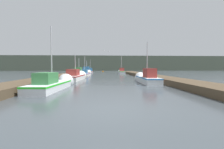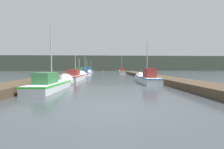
% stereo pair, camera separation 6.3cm
% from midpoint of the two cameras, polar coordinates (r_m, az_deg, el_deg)
% --- Properties ---
extents(ground_plane, '(200.00, 200.00, 0.00)m').
position_cam_midpoint_polar(ground_plane, '(5.63, 0.13, -13.57)').
color(ground_plane, '#3D4449').
extents(dock_left, '(2.48, 40.00, 0.49)m').
position_cam_midpoint_polar(dock_left, '(22.29, -18.80, -0.76)').
color(dock_left, '#4C3D2B').
rests_on(dock_left, ground_plane).
extents(dock_right, '(2.48, 40.00, 0.49)m').
position_cam_midpoint_polar(dock_right, '(22.45, 14.34, -0.67)').
color(dock_right, '#4C3D2B').
rests_on(dock_right, ground_plane).
extents(distant_shore_ridge, '(120.00, 16.00, 6.58)m').
position_cam_midpoint_polar(distant_shore_ridge, '(72.90, -2.73, 4.18)').
color(distant_shore_ridge, '#4C5647').
rests_on(distant_shore_ridge, ground_plane).
extents(fishing_boat_0, '(1.91, 5.74, 4.92)m').
position_cam_midpoint_polar(fishing_boat_0, '(11.84, -21.07, -3.22)').
color(fishing_boat_0, silver).
rests_on(fishing_boat_0, ground_plane).
extents(fishing_boat_1, '(1.53, 5.83, 4.46)m').
position_cam_midpoint_polar(fishing_boat_1, '(15.79, 13.00, -1.35)').
color(fishing_boat_1, silver).
rests_on(fishing_boat_1, ground_plane).
extents(fishing_boat_2, '(1.96, 6.53, 3.66)m').
position_cam_midpoint_polar(fishing_boat_2, '(19.55, -13.32, -0.66)').
color(fishing_boat_2, silver).
rests_on(fishing_boat_2, ground_plane).
extents(fishing_boat_3, '(1.39, 5.82, 3.33)m').
position_cam_midpoint_polar(fishing_boat_3, '(24.74, -12.20, 0.17)').
color(fishing_boat_3, silver).
rests_on(fishing_boat_3, ground_plane).
extents(fishing_boat_4, '(1.99, 4.74, 4.11)m').
position_cam_midpoint_polar(fishing_boat_4, '(28.61, -9.99, 0.30)').
color(fishing_boat_4, silver).
rests_on(fishing_boat_4, ground_plane).
extents(fishing_boat_5, '(1.74, 4.75, 3.41)m').
position_cam_midpoint_polar(fishing_boat_5, '(32.61, -9.44, 0.91)').
color(fishing_boat_5, silver).
rests_on(fishing_boat_5, ground_plane).
extents(fishing_boat_6, '(1.36, 5.74, 4.80)m').
position_cam_midpoint_polar(fishing_boat_6, '(37.57, 3.74, 1.11)').
color(fishing_boat_6, silver).
rests_on(fishing_boat_6, ground_plane).
extents(fishing_boat_7, '(1.90, 6.24, 4.10)m').
position_cam_midpoint_polar(fishing_boat_7, '(42.33, -8.06, 1.19)').
color(fishing_boat_7, silver).
rests_on(fishing_boat_7, ground_plane).
extents(mooring_piling_0, '(0.25, 0.25, 1.18)m').
position_cam_midpoint_polar(mooring_piling_0, '(33.35, -11.29, 1.09)').
color(mooring_piling_0, '#473523').
rests_on(mooring_piling_0, ground_plane).
extents(mooring_piling_1, '(0.28, 0.28, 1.08)m').
position_cam_midpoint_polar(mooring_piling_1, '(13.53, -23.60, -1.82)').
color(mooring_piling_1, '#473523').
rests_on(mooring_piling_1, ground_plane).
extents(mooring_piling_2, '(0.31, 0.31, 1.05)m').
position_cam_midpoint_polar(mooring_piling_2, '(33.83, -11.30, 1.00)').
color(mooring_piling_2, '#473523').
rests_on(mooring_piling_2, ground_plane).
extents(channel_buoy, '(0.52, 0.52, 1.02)m').
position_cam_midpoint_polar(channel_buoy, '(50.40, -3.31, 1.21)').
color(channel_buoy, '#BF6513').
rests_on(channel_buoy, ground_plane).
extents(seagull_lead, '(0.31, 0.56, 0.12)m').
position_cam_midpoint_polar(seagull_lead, '(33.11, -2.74, 9.23)').
color(seagull_lead, white).
extents(seagull_1, '(0.42, 0.51, 0.12)m').
position_cam_midpoint_polar(seagull_1, '(31.33, -0.85, 8.85)').
color(seagull_1, white).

